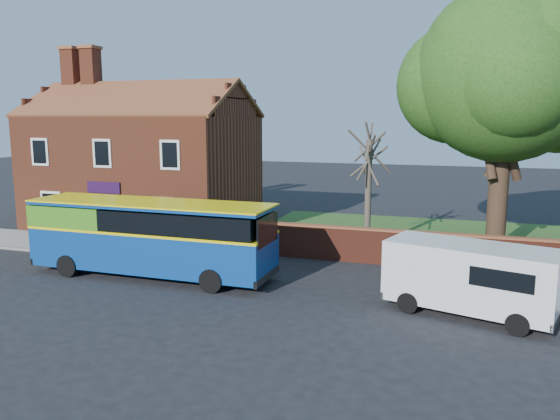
% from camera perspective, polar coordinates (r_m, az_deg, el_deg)
% --- Properties ---
extents(ground, '(120.00, 120.00, 0.00)m').
position_cam_1_polar(ground, '(20.98, -13.92, -8.57)').
color(ground, black).
rests_on(ground, ground).
extents(pavement, '(18.00, 3.50, 0.12)m').
position_cam_1_polar(pavement, '(29.41, -19.61, -3.47)').
color(pavement, gray).
rests_on(pavement, ground).
extents(kerb, '(18.00, 0.15, 0.14)m').
position_cam_1_polar(kerb, '(28.09, -21.79, -4.19)').
color(kerb, slate).
rests_on(kerb, ground).
extents(grass_strip, '(26.00, 12.00, 0.04)m').
position_cam_1_polar(grass_strip, '(30.58, 21.95, -3.21)').
color(grass_strip, '#426B28').
rests_on(grass_strip, ground).
extents(shop_building, '(12.30, 8.13, 10.50)m').
position_cam_1_polar(shop_building, '(33.57, -13.98, 4.17)').
color(shop_building, brown).
rests_on(shop_building, ground).
extents(boundary_wall, '(22.00, 0.38, 1.60)m').
position_cam_1_polar(boundary_wall, '(24.57, 22.92, -4.41)').
color(boundary_wall, maroon).
rests_on(boundary_wall, ground).
extents(bus, '(10.21, 2.74, 3.10)m').
position_cam_1_polar(bus, '(23.01, -14.00, -2.41)').
color(bus, navy).
rests_on(bus, ground).
extents(van_near, '(5.76, 3.57, 2.36)m').
position_cam_1_polar(van_near, '(19.07, 19.34, -6.53)').
color(van_near, silver).
rests_on(van_near, ground).
extents(large_tree, '(10.24, 8.10, 12.49)m').
position_cam_1_polar(large_tree, '(27.60, 22.70, 12.50)').
color(large_tree, black).
rests_on(large_tree, ground).
extents(bare_tree, '(2.22, 2.65, 5.93)m').
position_cam_1_polar(bare_tree, '(26.83, 9.20, 2.22)').
color(bare_tree, '#4C4238').
rests_on(bare_tree, ground).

